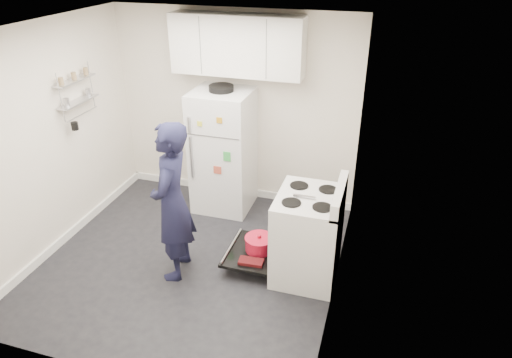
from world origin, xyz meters
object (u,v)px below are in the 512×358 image
(open_oven_door, at_px, (256,247))
(person, at_px, (172,203))
(electric_range, at_px, (306,237))
(refrigerator, at_px, (223,151))

(open_oven_door, relative_size, person, 0.41)
(electric_range, distance_m, open_oven_door, 0.62)
(open_oven_door, bearing_deg, electric_range, -1.95)
(open_oven_door, bearing_deg, refrigerator, 125.10)
(open_oven_door, xyz_separation_m, refrigerator, (-0.76, 1.08, 0.60))
(open_oven_door, xyz_separation_m, person, (-0.76, -0.38, 0.66))
(electric_range, xyz_separation_m, person, (-1.32, -0.36, 0.39))
(open_oven_door, distance_m, refrigerator, 1.45)
(refrigerator, xyz_separation_m, person, (-0.00, -1.46, 0.06))
(open_oven_door, height_order, person, person)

